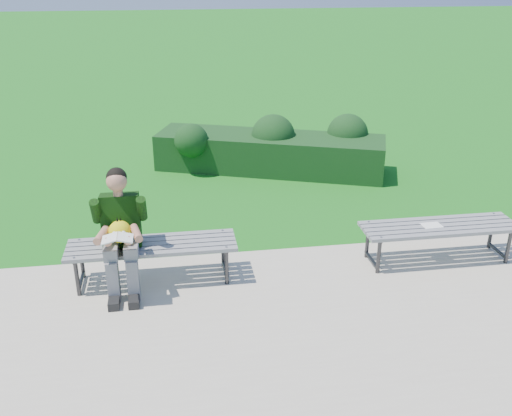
{
  "coord_description": "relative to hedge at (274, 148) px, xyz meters",
  "views": [
    {
      "loc": [
        -0.87,
        -6.08,
        3.23
      ],
      "look_at": [
        0.01,
        -0.29,
        0.71
      ],
      "focal_mm": 40.0,
      "sensor_mm": 36.0,
      "label": 1
    }
  ],
  "objects": [
    {
      "name": "seated_boy",
      "position": [
        -2.27,
        -3.57,
        0.33
      ],
      "size": [
        0.56,
        0.76,
        1.31
      ],
      "color": "slate",
      "rests_on": "walkway"
    },
    {
      "name": "bench_right",
      "position": [
        1.29,
        -3.49,
        0.04
      ],
      "size": [
        1.8,
        0.5,
        0.46
      ],
      "color": "slate",
      "rests_on": "walkway"
    },
    {
      "name": "hedge",
      "position": [
        0.0,
        0.0,
        0.0
      ],
      "size": [
        3.87,
        2.2,
        0.94
      ],
      "color": "#1B4318",
      "rests_on": "ground"
    },
    {
      "name": "bench_left",
      "position": [
        -1.97,
        -3.47,
        0.04
      ],
      "size": [
        1.8,
        0.5,
        0.46
      ],
      "color": "slate",
      "rests_on": "walkway"
    },
    {
      "name": "walkway",
      "position": [
        -0.82,
        -4.7,
        -0.37
      ],
      "size": [
        30.0,
        3.5,
        0.02
      ],
      "color": "#B3AE95",
      "rests_on": "ground"
    },
    {
      "name": "paper_sheet",
      "position": [
        1.19,
        -3.49,
        0.09
      ],
      "size": [
        0.23,
        0.17,
        0.01
      ],
      "color": "white",
      "rests_on": "bench_right"
    },
    {
      "name": "ground",
      "position": [
        -0.82,
        -2.95,
        -0.38
      ],
      "size": [
        80.0,
        80.0,
        0.0
      ],
      "color": "#206F20",
      "rests_on": "ground"
    }
  ]
}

